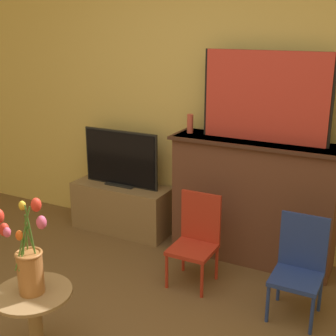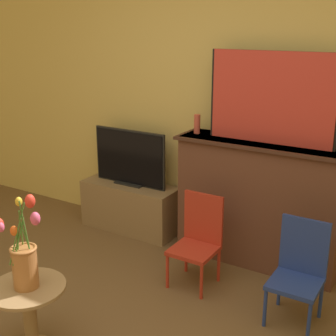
# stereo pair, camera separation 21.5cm
# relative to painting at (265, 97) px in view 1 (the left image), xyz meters

# --- Properties ---
(wall_back) EXTENTS (8.00, 0.06, 2.70)m
(wall_back) POSITION_rel_painting_xyz_m (-0.37, 0.20, -0.01)
(wall_back) COLOR #E0BC66
(wall_back) RESTS_ON ground
(fireplace_mantel) EXTENTS (1.36, 0.38, 1.02)m
(fireplace_mantel) POSITION_rel_painting_xyz_m (-0.05, -0.01, -0.84)
(fireplace_mantel) COLOR brown
(fireplace_mantel) RESTS_ON ground
(painting) EXTENTS (0.99, 0.03, 0.69)m
(painting) POSITION_rel_painting_xyz_m (0.00, 0.00, 0.00)
(painting) COLOR black
(painting) RESTS_ON fireplace_mantel
(mantel_candle) EXTENTS (0.05, 0.05, 0.16)m
(mantel_candle) POSITION_rel_painting_xyz_m (-0.62, -0.01, -0.26)
(mantel_candle) COLOR #CC4C3D
(mantel_candle) RESTS_ON fireplace_mantel
(tv_stand) EXTENTS (0.93, 0.35, 0.45)m
(tv_stand) POSITION_rel_painting_xyz_m (-1.30, -0.03, -1.14)
(tv_stand) COLOR olive
(tv_stand) RESTS_ON ground
(tv_monitor) EXTENTS (0.75, 0.12, 0.52)m
(tv_monitor) POSITION_rel_painting_xyz_m (-1.30, -0.02, -0.66)
(tv_monitor) COLOR black
(tv_monitor) RESTS_ON tv_stand
(chair_red) EXTENTS (0.32, 0.32, 0.69)m
(chair_red) POSITION_rel_painting_xyz_m (-0.31, -0.53, -1.00)
(chair_red) COLOR #B22D1E
(chair_red) RESTS_ON ground
(chair_blue) EXTENTS (0.32, 0.32, 0.69)m
(chair_blue) POSITION_rel_painting_xyz_m (0.47, -0.60, -1.00)
(chair_blue) COLOR navy
(chair_blue) RESTS_ON ground
(side_table) EXTENTS (0.45, 0.45, 0.44)m
(side_table) POSITION_rel_painting_xyz_m (-0.78, -1.76, -1.07)
(side_table) COLOR #99754C
(side_table) RESTS_ON ground
(vase_tulips) EXTENTS (0.23, 0.27, 0.57)m
(vase_tulips) POSITION_rel_painting_xyz_m (-0.78, -1.77, -0.73)
(vase_tulips) COLOR #AD6B38
(vase_tulips) RESTS_ON side_table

